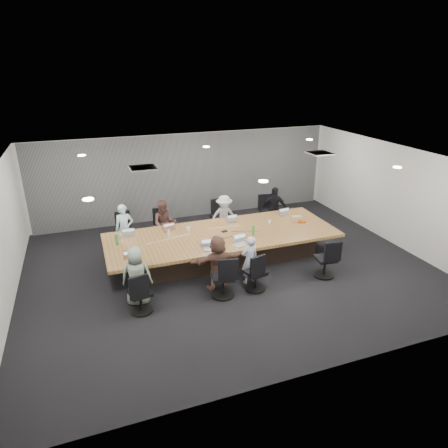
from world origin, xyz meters
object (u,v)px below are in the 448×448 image
object	(u,v)px
chair_1	(163,230)
chair_7	(325,261)
chair_5	(223,280)
person_0	(124,229)
stapler	(217,245)
snack_packet	(302,222)
laptop_4	(133,261)
bottle_green_left	(117,239)
bottle_green_right	(253,230)
canvas_bag	(297,219)
laptop_3	(282,213)
laptop_6	(241,245)
mug_brown	(133,249)
bottle_clear	(169,234)
laptop_0	(127,234)
person_2	(224,217)
laptop_5	(210,249)
chair_6	(255,275)
laptop_2	(231,220)
laptop_1	(169,229)
chair_0	(124,234)
chair_4	(140,296)
person_4	(137,276)
conference_table	(223,245)
person_1	(165,224)
person_5	(218,263)
person_3	(274,209)
person_6	(250,260)
chair_2	(220,220)
chair_3	(268,214)

from	to	relation	value
chair_1	chair_7	xyz separation A→B (m)	(3.28, -3.40, 0.03)
chair_5	person_0	bearing A→B (deg)	132.11
stapler	snack_packet	distance (m)	2.81
laptop_4	bottle_green_left	bearing A→B (deg)	114.99
bottle_green_right	canvas_bag	size ratio (longest dim) A/B	0.97
laptop_3	laptop_6	distance (m)	2.53
chair_1	mug_brown	distance (m)	2.31
canvas_bag	snack_packet	size ratio (longest dim) A/B	1.45
bottle_clear	mug_brown	distance (m)	1.12
laptop_0	person_2	xyz separation A→B (m)	(2.88, 0.55, -0.09)
laptop_4	laptop_5	xyz separation A→B (m)	(1.82, 0.00, 0.00)
laptop_6	chair_7	bearing A→B (deg)	-39.03
chair_6	person_2	size ratio (longest dim) A/B	0.56
laptop_2	laptop_3	world-z (taller)	same
laptop_1	laptop_6	xyz separation A→B (m)	(1.43, -1.60, 0.00)
chair_5	laptop_0	distance (m)	3.07
chair_0	chair_5	bearing A→B (deg)	111.40
chair_4	person_4	distance (m)	0.46
conference_table	laptop_4	world-z (taller)	laptop_4
person_1	person_5	size ratio (longest dim) A/B	1.03
chair_1	laptop_4	size ratio (longest dim) A/B	2.43
conference_table	person_2	bearing A→B (deg)	68.61
conference_table	laptop_1	xyz separation A→B (m)	(-1.25, 0.80, 0.35)
mug_brown	person_3	bearing A→B (deg)	19.89
laptop_1	person_2	distance (m)	1.86
conference_table	laptop_0	world-z (taller)	laptop_0
chair_6	person_6	world-z (taller)	person_6
laptop_2	chair_0	bearing A→B (deg)	-22.36
conference_table	laptop_2	bearing A→B (deg)	56.54
chair_2	person_3	xyz separation A→B (m)	(1.62, -0.35, 0.26)
chair_3	person_0	xyz separation A→B (m)	(-4.50, -0.35, 0.28)
chair_5	bottle_clear	world-z (taller)	bottle_clear
laptop_5	person_6	bearing A→B (deg)	-23.23
chair_5	laptop_0	world-z (taller)	chair_5
chair_0	laptop_0	xyz separation A→B (m)	(0.00, -0.90, 0.36)
laptop_2	person_5	bearing A→B (deg)	57.08
person_1	person_2	distance (m)	1.78
laptop_0	snack_packet	bearing A→B (deg)	178.47
chair_3	mug_brown	size ratio (longest dim) A/B	7.22
chair_1	person_2	xyz separation A→B (m)	(1.78, -0.35, 0.29)
laptop_5	person_6	distance (m)	0.98
chair_1	chair_7	distance (m)	4.73
person_0	chair_2	bearing A→B (deg)	8.66
chair_2	laptop_4	xyz separation A→B (m)	(-2.96, -2.50, 0.31)
chair_0	chair_5	distance (m)	3.82
person_0	person_4	world-z (taller)	person_0
laptop_4	bottle_green_right	distance (m)	3.18
bottle_green_left	canvas_bag	bearing A→B (deg)	-1.34
stapler	person_1	bearing A→B (deg)	113.35
laptop_0	laptop_3	xyz separation A→B (m)	(4.50, 0.00, 0.00)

